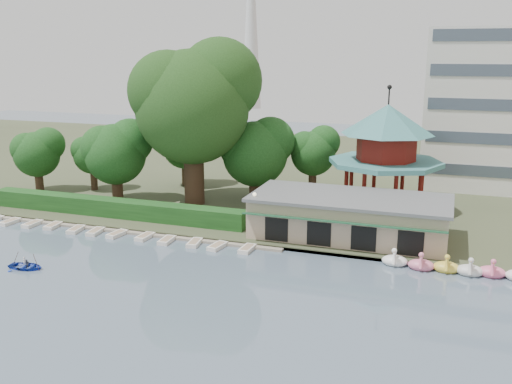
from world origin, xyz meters
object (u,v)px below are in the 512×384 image
at_px(dock, 122,230).
at_px(pavilion, 386,147).
at_px(rowboat_with_passengers, 26,264).
at_px(big_tree, 194,99).
at_px(boathouse, 349,216).

relative_size(dock, pavilion, 2.52).
xyz_separation_m(dock, pavilion, (24.00, 14.80, 7.36)).
distance_m(dock, pavilion, 29.14).
height_order(dock, rowboat_with_passengers, rowboat_with_passengers).
distance_m(dock, big_tree, 16.83).
bearing_deg(rowboat_with_passengers, big_tree, 77.02).
xyz_separation_m(boathouse, rowboat_with_passengers, (-24.00, -16.24, -1.93)).
height_order(boathouse, big_tree, big_tree).
relative_size(pavilion, rowboat_with_passengers, 3.04).
distance_m(boathouse, rowboat_with_passengers, 29.04).
bearing_deg(boathouse, dock, -167.76).
xyz_separation_m(dock, rowboat_with_passengers, (-2.00, -11.46, 0.31)).
distance_m(boathouse, big_tree, 22.24).
distance_m(dock, boathouse, 22.62).
relative_size(boathouse, rowboat_with_passengers, 4.19).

